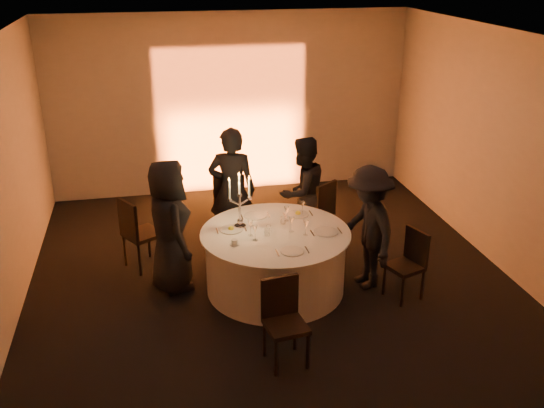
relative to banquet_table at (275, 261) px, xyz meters
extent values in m
plane|color=black|center=(0.00, 0.00, -0.38)|extent=(7.00, 7.00, 0.00)
plane|color=silver|center=(0.00, 0.00, 2.62)|extent=(7.00, 7.00, 0.00)
plane|color=beige|center=(0.00, 3.50, 1.12)|extent=(7.00, 0.00, 7.00)
plane|color=beige|center=(0.00, -3.50, 1.12)|extent=(7.00, 0.00, 7.00)
plane|color=beige|center=(3.00, 0.00, 1.12)|extent=(0.00, 7.00, 7.00)
cube|color=black|center=(0.00, 3.20, -0.33)|extent=(0.25, 0.12, 0.10)
cylinder|color=black|center=(0.00, 0.00, -0.37)|extent=(0.60, 0.60, 0.03)
cylinder|color=black|center=(0.00, 0.00, -0.01)|extent=(0.20, 0.20, 0.75)
cylinder|color=white|center=(0.00, 0.00, -0.01)|extent=(1.68, 1.68, 0.75)
cylinder|color=white|center=(0.00, 0.00, 0.38)|extent=(1.80, 1.80, 0.02)
cube|color=black|center=(-1.56, 0.92, 0.08)|extent=(0.59, 0.59, 0.05)
cube|color=black|center=(-1.73, 0.82, 0.35)|extent=(0.25, 0.39, 0.49)
cylinder|color=black|center=(-1.31, 0.85, -0.16)|extent=(0.04, 0.04, 0.46)
cylinder|color=black|center=(-1.50, 1.17, -0.16)|extent=(0.04, 0.04, 0.46)
cylinder|color=black|center=(-1.63, 0.67, -0.16)|extent=(0.04, 0.04, 0.46)
cylinder|color=black|center=(-1.81, 0.98, -0.16)|extent=(0.04, 0.04, 0.46)
cube|color=black|center=(-0.31, 1.65, 0.10)|extent=(0.51, 0.51, 0.05)
cube|color=black|center=(-0.35, 1.46, 0.37)|extent=(0.44, 0.12, 0.50)
cylinder|color=black|center=(-0.09, 1.80, -0.15)|extent=(0.04, 0.04, 0.47)
cylinder|color=black|center=(-0.46, 1.87, -0.15)|extent=(0.04, 0.04, 0.47)
cylinder|color=black|center=(-0.16, 1.43, -0.15)|extent=(0.04, 0.04, 0.47)
cylinder|color=black|center=(-0.53, 1.50, -0.15)|extent=(0.04, 0.04, 0.47)
cube|color=black|center=(0.83, 1.18, 0.06)|extent=(0.57, 0.57, 0.05)
cube|color=black|center=(0.94, 1.03, 0.32)|extent=(0.36, 0.27, 0.47)
cylinder|color=black|center=(0.88, 1.43, -0.17)|extent=(0.04, 0.04, 0.44)
cylinder|color=black|center=(0.59, 1.22, -0.17)|extent=(0.04, 0.04, 0.44)
cylinder|color=black|center=(1.08, 1.14, -0.17)|extent=(0.04, 0.04, 0.44)
cylinder|color=black|center=(0.79, 0.94, -0.17)|extent=(0.04, 0.04, 0.44)
cube|color=black|center=(1.46, -0.51, 0.02)|extent=(0.47, 0.47, 0.05)
cube|color=black|center=(1.61, -0.45, 0.25)|extent=(0.16, 0.36, 0.42)
cylinder|color=black|center=(1.25, -0.41, -0.19)|extent=(0.04, 0.04, 0.40)
cylinder|color=black|center=(1.36, -0.71, -0.19)|extent=(0.04, 0.04, 0.40)
cylinder|color=black|center=(1.55, -0.31, -0.19)|extent=(0.04, 0.04, 0.40)
cylinder|color=black|center=(1.66, -0.61, -0.19)|extent=(0.04, 0.04, 0.40)
cube|color=black|center=(-0.21, -1.45, 0.04)|extent=(0.44, 0.44, 0.05)
cube|color=black|center=(-0.23, -1.27, 0.29)|extent=(0.39, 0.09, 0.45)
cylinder|color=black|center=(-0.35, -1.64, -0.18)|extent=(0.04, 0.04, 0.42)
cylinder|color=black|center=(-0.02, -1.59, -0.18)|extent=(0.04, 0.04, 0.42)
cylinder|color=black|center=(-0.40, -1.30, -0.18)|extent=(0.04, 0.04, 0.42)
cylinder|color=black|center=(-0.06, -1.26, -0.18)|extent=(0.04, 0.04, 0.42)
imported|color=black|center=(-1.23, 0.31, 0.44)|extent=(0.70, 0.91, 1.65)
imported|color=black|center=(-0.34, 1.17, 0.50)|extent=(0.74, 0.59, 1.76)
imported|color=black|center=(0.63, 1.15, 0.40)|extent=(0.95, 0.89, 1.57)
imported|color=black|center=(1.12, -0.13, 0.39)|extent=(0.69, 1.07, 1.56)
cylinder|color=white|center=(-0.51, 0.16, 0.39)|extent=(0.28, 0.28, 0.01)
cube|color=#B8B8BD|center=(-0.68, 0.16, 0.39)|extent=(0.01, 0.17, 0.01)
cube|color=#B8B8BD|center=(-0.34, 0.16, 0.39)|extent=(0.02, 0.17, 0.01)
sphere|color=yellow|center=(-0.51, 0.16, 0.43)|extent=(0.07, 0.07, 0.07)
cylinder|color=white|center=(-0.15, 0.51, 0.39)|extent=(0.29, 0.29, 0.01)
cube|color=#B8B8BD|center=(-0.32, 0.51, 0.39)|extent=(0.02, 0.17, 0.01)
cube|color=#B8B8BD|center=(0.02, 0.51, 0.39)|extent=(0.01, 0.17, 0.01)
cylinder|color=white|center=(0.39, 0.44, 0.39)|extent=(0.27, 0.27, 0.01)
cube|color=#B8B8BD|center=(0.22, 0.44, 0.39)|extent=(0.02, 0.17, 0.01)
cube|color=#B8B8BD|center=(0.56, 0.44, 0.39)|extent=(0.01, 0.17, 0.01)
sphere|color=yellow|center=(0.39, 0.44, 0.43)|extent=(0.07, 0.07, 0.07)
cylinder|color=white|center=(0.59, -0.13, 0.39)|extent=(0.29, 0.29, 0.01)
cube|color=#B8B8BD|center=(0.42, -0.13, 0.39)|extent=(0.02, 0.17, 0.01)
cube|color=#B8B8BD|center=(0.76, -0.13, 0.39)|extent=(0.01, 0.17, 0.01)
cylinder|color=white|center=(0.07, -0.54, 0.39)|extent=(0.26, 0.26, 0.01)
cube|color=#B8B8BD|center=(-0.10, -0.54, 0.39)|extent=(0.01, 0.17, 0.01)
cube|color=#B8B8BD|center=(0.24, -0.54, 0.39)|extent=(0.02, 0.17, 0.01)
cylinder|color=white|center=(-0.53, -0.23, 0.39)|extent=(0.11, 0.11, 0.01)
cylinder|color=white|center=(-0.53, -0.23, 0.42)|extent=(0.07, 0.07, 0.06)
cylinder|color=silver|center=(-0.39, 0.23, 0.40)|extent=(0.14, 0.14, 0.02)
sphere|color=silver|center=(-0.39, 0.23, 0.46)|extent=(0.08, 0.08, 0.08)
cylinder|color=silver|center=(-0.39, 0.23, 0.60)|extent=(0.03, 0.03, 0.37)
cylinder|color=silver|center=(-0.39, 0.23, 0.81)|extent=(0.06, 0.06, 0.03)
cylinder|color=white|center=(-0.39, 0.23, 0.93)|extent=(0.02, 0.02, 0.24)
cone|color=orange|center=(-0.39, 0.23, 1.07)|extent=(0.02, 0.02, 0.04)
cylinder|color=silver|center=(-0.45, 0.23, 0.71)|extent=(0.13, 0.02, 0.09)
cylinder|color=silver|center=(-0.51, 0.23, 0.75)|extent=(0.06, 0.06, 0.03)
cylinder|color=white|center=(-0.51, 0.23, 0.88)|extent=(0.02, 0.02, 0.24)
cone|color=orange|center=(-0.51, 0.23, 1.02)|extent=(0.02, 0.02, 0.04)
cylinder|color=silver|center=(-0.33, 0.23, 0.71)|extent=(0.13, 0.02, 0.09)
cylinder|color=silver|center=(-0.27, 0.23, 0.75)|extent=(0.06, 0.06, 0.03)
cylinder|color=white|center=(-0.27, 0.23, 0.88)|extent=(0.02, 0.02, 0.24)
cone|color=orange|center=(-0.27, 0.23, 1.02)|extent=(0.02, 0.02, 0.04)
cylinder|color=white|center=(0.19, -0.03, 0.39)|extent=(0.06, 0.06, 0.01)
cylinder|color=white|center=(0.19, -0.03, 0.44)|extent=(0.01, 0.01, 0.10)
cone|color=white|center=(0.19, -0.03, 0.53)|extent=(0.07, 0.07, 0.09)
cylinder|color=white|center=(0.44, 0.41, 0.39)|extent=(0.06, 0.06, 0.01)
cylinder|color=white|center=(0.44, 0.41, 0.44)|extent=(0.01, 0.01, 0.10)
cone|color=white|center=(0.44, 0.41, 0.53)|extent=(0.07, 0.07, 0.09)
cylinder|color=white|center=(0.20, 0.29, 0.39)|extent=(0.06, 0.06, 0.01)
cylinder|color=white|center=(0.20, 0.29, 0.44)|extent=(0.01, 0.01, 0.10)
cone|color=white|center=(0.20, 0.29, 0.53)|extent=(0.07, 0.07, 0.09)
cylinder|color=white|center=(0.33, -0.16, 0.39)|extent=(0.06, 0.06, 0.01)
cylinder|color=white|center=(0.33, -0.16, 0.44)|extent=(0.01, 0.01, 0.10)
cone|color=white|center=(0.33, -0.16, 0.53)|extent=(0.07, 0.07, 0.09)
cylinder|color=white|center=(-0.31, -0.03, 0.39)|extent=(0.06, 0.06, 0.01)
cylinder|color=white|center=(-0.31, -0.03, 0.44)|extent=(0.01, 0.01, 0.10)
cone|color=white|center=(-0.31, -0.03, 0.53)|extent=(0.07, 0.07, 0.09)
cylinder|color=white|center=(-0.28, -0.17, 0.39)|extent=(0.06, 0.06, 0.01)
cylinder|color=white|center=(-0.28, -0.17, 0.44)|extent=(0.01, 0.01, 0.10)
cone|color=white|center=(-0.28, -0.17, 0.53)|extent=(0.07, 0.07, 0.09)
cylinder|color=white|center=(0.14, 0.21, 0.43)|extent=(0.07, 0.07, 0.09)
cylinder|color=white|center=(-0.08, 0.01, 0.43)|extent=(0.07, 0.07, 0.09)
cylinder|color=white|center=(-0.12, -0.07, 0.43)|extent=(0.07, 0.07, 0.09)
camera|label=1|loc=(-1.39, -6.37, 3.48)|focal=40.00mm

